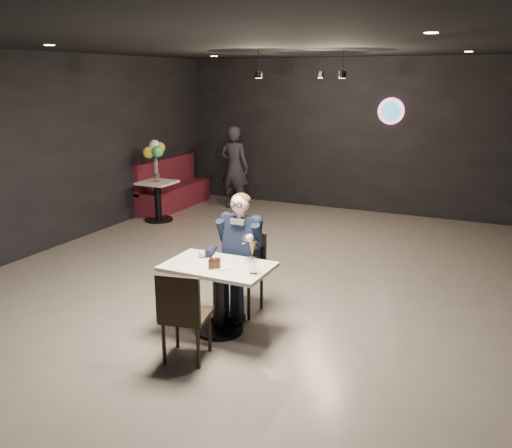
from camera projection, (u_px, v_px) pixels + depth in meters
The scene contains 17 objects.
floor at pixel (252, 281), 7.23m from camera, with size 9.00×9.00×0.00m, color #6E635C.
wall_sign at pixel (391, 111), 10.28m from camera, with size 0.50×0.06×0.50m, color pink, non-canonical shape.
pendant_lights at pixel (308, 60), 8.22m from camera, with size 1.40×1.20×0.36m, color black.
main_table at pixel (218, 298), 5.70m from camera, with size 1.10×0.70×0.75m, color silver.
chair_far at pixel (242, 274), 6.16m from camera, with size 0.42×0.46×0.92m, color black.
chair_near at pixel (186, 314), 5.13m from camera, with size 0.42×0.46×0.92m, color black.
seated_man at pixel (242, 252), 6.09m from camera, with size 0.60×0.80×1.44m, color black.
dessert_plate at pixel (220, 267), 5.51m from camera, with size 0.20×0.20×0.01m, color white.
cake_slice at pixel (215, 263), 5.49m from camera, with size 0.11×0.09×0.08m, color black.
mint_leaf at pixel (216, 260), 5.47m from camera, with size 0.07×0.04×0.01m, color #29803A.
sundae_glass at pixel (253, 265), 5.34m from camera, with size 0.07×0.07×0.16m, color silver.
wafer_cone at pixel (253, 249), 5.30m from camera, with size 0.07×0.07×0.14m, color tan.
booth_bench at pixel (174, 184), 11.12m from camera, with size 0.51×2.02×1.01m, color #480F1B.
side_table at pixel (158, 201), 10.16m from camera, with size 0.61×0.61×0.76m, color silver.
balloon_vase at pixel (157, 177), 10.04m from camera, with size 0.10×0.10×0.15m, color silver.
balloon_bunch at pixel (156, 156), 9.94m from camera, with size 0.38×0.38×0.64m, color yellow.
passerby at pixel (234, 168), 11.00m from camera, with size 0.62×0.40×1.69m, color black.
Camera 1 is at (2.93, -6.11, 2.63)m, focal length 38.00 mm.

